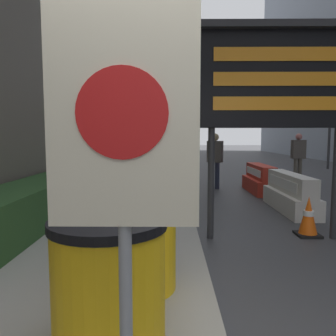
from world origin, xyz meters
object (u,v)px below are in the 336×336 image
message_board (276,80)px  traffic_light_far_side (331,112)px  barrel_drum_foreground (109,285)px  traffic_light_near_curb (193,101)px  traffic_cone_far (258,174)px  pedestrian_passerby (298,153)px  jersey_barrier_white (290,194)px  traffic_cone_near (308,217)px  jersey_barrier_red_striped (260,180)px  traffic_cone_mid (286,184)px  warning_sign (123,145)px  pedestrian_worker (215,156)px  barrel_drum_middle (137,241)px

message_board → traffic_light_far_side: size_ratio=0.85×
barrel_drum_foreground → traffic_light_near_curb: size_ratio=0.23×
traffic_cone_far → pedestrian_passerby: bearing=21.7°
barrel_drum_foreground → jersey_barrier_white: 5.60m
traffic_cone_near → traffic_light_near_curb: bearing=100.5°
message_board → jersey_barrier_red_striped: (0.97, 4.24, -2.06)m
message_board → traffic_cone_near: 2.18m
traffic_light_near_curb → message_board: bearing=-84.3°
traffic_cone_mid → pedestrian_passerby: pedestrian_passerby is taller
jersey_barrier_red_striped → traffic_light_far_side: size_ratio=0.48×
warning_sign → message_board: 4.03m
traffic_cone_near → traffic_cone_far: bearing=83.1°
jersey_barrier_white → traffic_light_far_side: (5.14, 9.00, 2.38)m
warning_sign → traffic_cone_mid: (3.26, 7.20, -1.21)m
jersey_barrier_red_striped → traffic_light_near_curb: size_ratio=0.46×
jersey_barrier_white → traffic_cone_near: jersey_barrier_white is taller
warning_sign → traffic_cone_mid: bearing=65.6°
barrel_drum_foreground → pedestrian_worker: pedestrian_worker is taller
warning_sign → jersey_barrier_red_striped: bearing=70.7°
jersey_barrier_red_striped → traffic_cone_near: (-0.36, -4.10, -0.03)m
warning_sign → traffic_cone_far: (3.05, 9.29, -1.19)m
barrel_drum_middle → jersey_barrier_red_striped: size_ratio=0.50×
barrel_drum_middle → warning_sign: size_ratio=0.45×
warning_sign → pedestrian_passerby: 10.93m
warning_sign → barrel_drum_middle: bearing=94.3°
barrel_drum_foreground → traffic_cone_near: bearing=49.3°
jersey_barrier_red_striped → pedestrian_worker: pedestrian_worker is taller
traffic_light_far_side → jersey_barrier_red_striped: bearing=-127.5°
barrel_drum_foreground → barrel_drum_middle: 0.93m
barrel_drum_foreground → traffic_light_near_curb: (1.22, 10.31, 2.31)m
barrel_drum_middle → pedestrian_passerby: pedestrian_passerby is taller
jersey_barrier_red_striped → traffic_cone_far: bearing=77.9°
message_board → jersey_barrier_white: message_board is taller
traffic_cone_near → traffic_light_near_curb: (-1.35, 7.32, 2.58)m
barrel_drum_foreground → warning_sign: size_ratio=0.45×
traffic_cone_mid → traffic_light_far_side: size_ratio=0.17×
barrel_drum_middle → traffic_cone_near: size_ratio=1.43×
pedestrian_passerby → message_board: bearing=64.5°
barrel_drum_foreground → traffic_light_far_side: 16.10m
pedestrian_passerby → pedestrian_worker: bearing=25.3°
message_board → traffic_cone_mid: 4.48m
barrel_drum_middle → traffic_light_near_curb: 9.72m
jersey_barrier_white → traffic_light_far_side: traffic_light_far_side is taller
traffic_cone_near → pedestrian_worker: bearing=100.3°
message_board → traffic_cone_mid: (1.50, 3.67, -2.08)m
traffic_cone_mid → pedestrian_passerby: bearing=63.8°
jersey_barrier_white → traffic_cone_mid: 1.82m
barrel_drum_foreground → message_board: 3.90m
traffic_cone_mid → traffic_cone_near: bearing=-104.2°
barrel_drum_middle → traffic_cone_mid: size_ratio=1.40×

